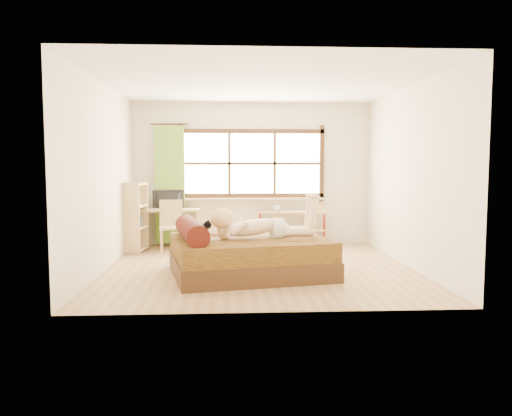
{
  "coord_description": "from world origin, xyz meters",
  "views": [
    {
      "loc": [
        -0.44,
        -7.29,
        1.53
      ],
      "look_at": [
        -0.03,
        0.2,
        0.88
      ],
      "focal_mm": 35.0,
      "sensor_mm": 36.0,
      "label": 1
    }
  ],
  "objects": [
    {
      "name": "bed",
      "position": [
        -0.2,
        -0.45,
        0.28
      ],
      "size": [
        2.38,
        2.05,
        0.79
      ],
      "rotation": [
        0.0,
        0.0,
        0.2
      ],
      "color": "#381C10",
      "rests_on": "floor"
    },
    {
      "name": "book",
      "position": [
        0.96,
        2.07,
        0.66
      ],
      "size": [
        0.22,
        0.27,
        0.02
      ],
      "primitive_type": "imported",
      "rotation": [
        0.0,
        0.0,
        -0.17
      ],
      "color": "gray",
      "rests_on": "pipe_shelf"
    },
    {
      "name": "chair",
      "position": [
        -1.47,
        1.58,
        0.5
      ],
      "size": [
        0.45,
        0.45,
        0.9
      ],
      "rotation": [
        0.0,
        0.0,
        0.12
      ],
      "color": "tan",
      "rests_on": "floor"
    },
    {
      "name": "ceiling",
      "position": [
        0.0,
        0.0,
        2.7
      ],
      "size": [
        4.5,
        4.5,
        0.0
      ],
      "primitive_type": "plane",
      "rotation": [
        3.14,
        0.0,
        0.0
      ],
      "color": "white",
      "rests_on": "wall_back"
    },
    {
      "name": "curtain",
      "position": [
        -1.55,
        2.13,
        1.15
      ],
      "size": [
        0.55,
        0.1,
        2.2
      ],
      "primitive_type": "cube",
      "color": "#4B8825",
      "rests_on": "wall_back"
    },
    {
      "name": "wall_back",
      "position": [
        0.0,
        2.25,
        1.35
      ],
      "size": [
        4.5,
        0.0,
        4.5
      ],
      "primitive_type": "plane",
      "rotation": [
        1.57,
        0.0,
        0.0
      ],
      "color": "silver",
      "rests_on": "floor"
    },
    {
      "name": "window",
      "position": [
        0.0,
        2.22,
        1.51
      ],
      "size": [
        2.8,
        0.16,
        1.46
      ],
      "color": "#FFEDBF",
      "rests_on": "wall_back"
    },
    {
      "name": "woman",
      "position": [
        -0.0,
        -0.49,
        0.84
      ],
      "size": [
        1.52,
        0.7,
        0.63
      ],
      "primitive_type": null,
      "rotation": [
        0.0,
        0.0,
        0.2
      ],
      "color": "beige",
      "rests_on": "bed"
    },
    {
      "name": "wall_left",
      "position": [
        -2.25,
        0.0,
        1.35
      ],
      "size": [
        0.0,
        4.5,
        4.5
      ],
      "primitive_type": "plane",
      "rotation": [
        1.57,
        0.0,
        1.57
      ],
      "color": "silver",
      "rests_on": "floor"
    },
    {
      "name": "desk",
      "position": [
        -1.56,
        1.95,
        0.62
      ],
      "size": [
        1.21,
        0.66,
        0.72
      ],
      "rotation": [
        0.0,
        0.0,
        0.12
      ],
      "color": "tan",
      "rests_on": "floor"
    },
    {
      "name": "kitten",
      "position": [
        -0.87,
        -0.34,
        0.65
      ],
      "size": [
        0.33,
        0.18,
        0.25
      ],
      "primitive_type": null,
      "rotation": [
        0.0,
        0.0,
        0.2
      ],
      "color": "black",
      "rests_on": "bed"
    },
    {
      "name": "pipe_shelf",
      "position": [
        0.77,
        2.07,
        0.48
      ],
      "size": [
        1.35,
        0.55,
        0.74
      ],
      "rotation": [
        0.0,
        0.0,
        -0.17
      ],
      "color": "tan",
      "rests_on": "floor"
    },
    {
      "name": "wall_front",
      "position": [
        0.0,
        -2.25,
        1.35
      ],
      "size": [
        4.5,
        0.0,
        4.5
      ],
      "primitive_type": "plane",
      "rotation": [
        -1.57,
        0.0,
        0.0
      ],
      "color": "silver",
      "rests_on": "floor"
    },
    {
      "name": "wall_right",
      "position": [
        2.25,
        0.0,
        1.35
      ],
      "size": [
        0.0,
        4.5,
        4.5
      ],
      "primitive_type": "plane",
      "rotation": [
        1.57,
        0.0,
        -1.57
      ],
      "color": "silver",
      "rests_on": "floor"
    },
    {
      "name": "cup",
      "position": [
        0.46,
        2.07,
        0.71
      ],
      "size": [
        0.16,
        0.16,
        0.11
      ],
      "primitive_type": "imported",
      "rotation": [
        0.0,
        0.0,
        -0.17
      ],
      "color": "gray",
      "rests_on": "pipe_shelf"
    },
    {
      "name": "monitor",
      "position": [
        -1.56,
        2.0,
        0.89
      ],
      "size": [
        0.59,
        0.15,
        0.34
      ],
      "primitive_type": "imported",
      "rotation": [
        0.0,
        0.0,
        3.26
      ],
      "color": "black",
      "rests_on": "desk"
    },
    {
      "name": "bookshelf",
      "position": [
        -2.08,
        1.49,
        0.62
      ],
      "size": [
        0.36,
        0.56,
        1.22
      ],
      "rotation": [
        0.0,
        0.0,
        -0.13
      ],
      "color": "tan",
      "rests_on": "floor"
    },
    {
      "name": "floor",
      "position": [
        0.0,
        0.0,
        0.0
      ],
      "size": [
        4.5,
        4.5,
        0.0
      ],
      "primitive_type": "plane",
      "color": "#9E754C",
      "rests_on": "ground"
    }
  ]
}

